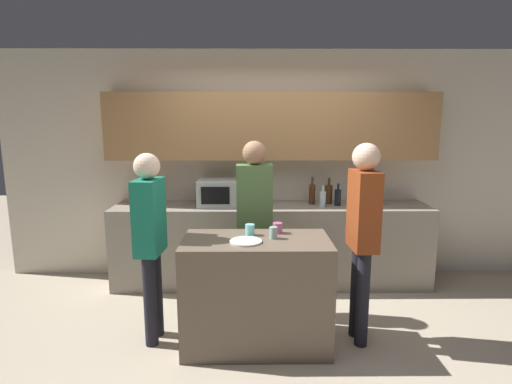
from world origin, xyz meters
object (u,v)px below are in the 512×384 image
object	(u,v)px
bottle_2	(329,194)
cup_2	(250,230)
bottle_1	(323,199)
cup_0	(277,228)
cup_1	(273,233)
bottle_0	(312,194)
bottle_3	(338,197)
microwave	(221,192)
person_right	(363,226)
toaster	(146,198)
person_left	(254,213)
plate_on_island	(246,241)
person_center	(150,232)
potted_plant	(377,188)

from	to	relation	value
bottle_2	cup_2	size ratio (longest dim) A/B	3.22
bottle_1	cup_2	distance (m)	1.36
cup_0	cup_1	world-z (taller)	cup_1
bottle_0	bottle_3	world-z (taller)	bottle_0
microwave	bottle_2	world-z (taller)	bottle_2
bottle_2	cup_0	world-z (taller)	bottle_2
bottle_3	cup_0	bearing A→B (deg)	-124.36
person_right	microwave	bearing A→B (deg)	42.36
bottle_3	toaster	bearing A→B (deg)	179.49
bottle_0	person_left	xyz separation A→B (m)	(-0.67, -0.80, -0.04)
plate_on_island	toaster	bearing A→B (deg)	129.66
bottle_0	person_center	size ratio (longest dim) A/B	0.19
bottle_2	person_right	distance (m)	1.34
bottle_1	bottle_2	bearing A→B (deg)	60.18
cup_2	person_left	xyz separation A→B (m)	(0.04, 0.46, 0.04)
person_center	cup_1	bearing A→B (deg)	91.70
toaster	bottle_0	distance (m)	1.90
microwave	toaster	distance (m)	0.86
plate_on_island	person_left	world-z (taller)	person_left
cup_0	person_center	world-z (taller)	person_center
potted_plant	bottle_2	bearing A→B (deg)	171.79
toaster	microwave	bearing A→B (deg)	-0.10
cup_1	person_right	bearing A→B (deg)	1.85
bottle_1	microwave	bearing A→B (deg)	175.30
person_right	person_left	bearing A→B (deg)	56.56
bottle_0	cup_2	distance (m)	1.44
bottle_0	bottle_3	xyz separation A→B (m)	(0.28, -0.08, -0.02)
microwave	bottle_1	bearing A→B (deg)	-4.70
bottle_0	bottle_1	size ratio (longest dim) A/B	1.29
bottle_0	bottle_3	bearing A→B (deg)	-15.80
bottle_1	bottle_2	size ratio (longest dim) A/B	0.81
plate_on_island	bottle_3	bearing A→B (deg)	53.21
cup_1	bottle_3	bearing A→B (deg)	57.81
bottle_2	bottle_3	xyz separation A→B (m)	(0.09, -0.10, -0.02)
bottle_0	bottle_1	bearing A→B (deg)	-58.09
cup_0	bottle_0	bearing A→B (deg)	68.17
microwave	bottle_3	size ratio (longest dim) A/B	2.04
cup_2	person_center	xyz separation A→B (m)	(-0.83, -0.05, -0.01)
bottle_1	person_right	bearing A→B (deg)	-83.63
cup_2	person_right	size ratio (longest dim) A/B	0.06
cup_1	plate_on_island	bearing A→B (deg)	-155.67
bottle_0	person_left	distance (m)	1.04
microwave	bottle_2	xyz separation A→B (m)	(1.24, 0.08, -0.03)
cup_0	person_left	world-z (taller)	person_left
bottle_2	toaster	bearing A→B (deg)	-177.89
plate_on_island	bottle_2	bearing A→B (deg)	57.38
bottle_3	cup_0	xyz separation A→B (m)	(-0.76, -1.11, -0.06)
potted_plant	cup_1	xyz separation A→B (m)	(-1.25, -1.29, -0.15)
person_center	toaster	bearing A→B (deg)	-159.87
bottle_2	microwave	bearing A→B (deg)	-176.38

